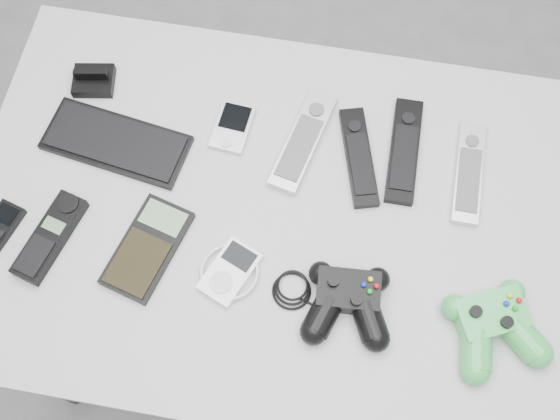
% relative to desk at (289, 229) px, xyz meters
% --- Properties ---
extents(floor, '(3.50, 3.50, 0.00)m').
position_rel_desk_xyz_m(floor, '(0.06, -0.00, -0.72)').
color(floor, slate).
rests_on(floor, ground).
extents(desk, '(1.18, 0.76, 0.79)m').
position_rel_desk_xyz_m(desk, '(0.00, 0.00, 0.00)').
color(desk, '#9F9FA2').
rests_on(desk, floor).
extents(pda_keyboard, '(0.29, 0.16, 0.02)m').
position_rel_desk_xyz_m(pda_keyboard, '(-0.35, 0.09, 0.08)').
color(pda_keyboard, black).
rests_on(pda_keyboard, desk).
extents(dock_bracket, '(0.09, 0.08, 0.04)m').
position_rel_desk_xyz_m(dock_bracket, '(-0.43, 0.21, 0.09)').
color(dock_bracket, black).
rests_on(dock_bracket, desk).
extents(pda, '(0.07, 0.11, 0.02)m').
position_rel_desk_xyz_m(pda, '(-0.14, 0.16, 0.08)').
color(pda, '#B6B6BD').
rests_on(pda, desk).
extents(remote_silver_a, '(0.10, 0.23, 0.02)m').
position_rel_desk_xyz_m(remote_silver_a, '(0.00, 0.15, 0.08)').
color(remote_silver_a, '#B6B6BD').
rests_on(remote_silver_a, desk).
extents(remote_black_a, '(0.10, 0.21, 0.02)m').
position_rel_desk_xyz_m(remote_black_a, '(0.11, 0.14, 0.08)').
color(remote_black_a, black).
rests_on(remote_black_a, desk).
extents(remote_black_b, '(0.05, 0.22, 0.02)m').
position_rel_desk_xyz_m(remote_black_b, '(0.19, 0.16, 0.08)').
color(remote_black_b, black).
rests_on(remote_black_b, desk).
extents(remote_silver_b, '(0.05, 0.21, 0.02)m').
position_rel_desk_xyz_m(remote_silver_b, '(0.31, 0.14, 0.08)').
color(remote_silver_b, '#B8B9C0').
rests_on(remote_silver_b, desk).
extents(cordless_handset, '(0.10, 0.18, 0.03)m').
position_rel_desk_xyz_m(cordless_handset, '(-0.41, -0.12, 0.08)').
color(cordless_handset, black).
rests_on(cordless_handset, desk).
extents(calculator, '(0.14, 0.20, 0.02)m').
position_rel_desk_xyz_m(calculator, '(-0.24, -0.11, 0.08)').
color(calculator, black).
rests_on(calculator, desk).
extents(mp3_player, '(0.14, 0.14, 0.02)m').
position_rel_desk_xyz_m(mp3_player, '(-0.08, -0.13, 0.08)').
color(mp3_player, white).
rests_on(mp3_player, desk).
extents(controller_black, '(0.27, 0.18, 0.05)m').
position_rel_desk_xyz_m(controller_black, '(0.12, -0.14, 0.09)').
color(controller_black, black).
rests_on(controller_black, desk).
extents(controller_green, '(0.21, 0.22, 0.05)m').
position_rel_desk_xyz_m(controller_green, '(0.37, -0.14, 0.10)').
color(controller_green, green).
rests_on(controller_green, desk).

